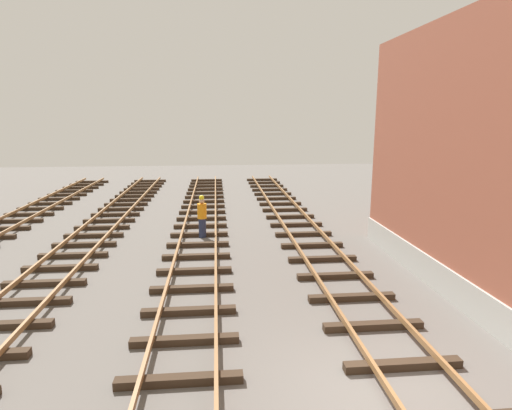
# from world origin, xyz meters

# --- Properties ---
(ground_plane) EXTENTS (80.00, 80.00, 0.00)m
(ground_plane) POSITION_xyz_m (0.00, 0.00, 0.00)
(ground_plane) COLOR #605B56
(track_near_building) EXTENTS (2.50, 57.35, 0.32)m
(track_near_building) POSITION_xyz_m (0.74, -0.00, 0.13)
(track_near_building) COLOR #38281C
(track_near_building) RESTS_ON ground
(track_centre) EXTENTS (2.50, 57.35, 0.32)m
(track_centre) POSITION_xyz_m (-3.84, -0.00, 0.13)
(track_centre) COLOR #38281C
(track_centre) RESTS_ON ground
(track_worker_foreground) EXTENTS (0.40, 0.40, 1.87)m
(track_worker_foreground) POSITION_xyz_m (-3.69, 11.20, 0.93)
(track_worker_foreground) COLOR #262D4C
(track_worker_foreground) RESTS_ON ground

